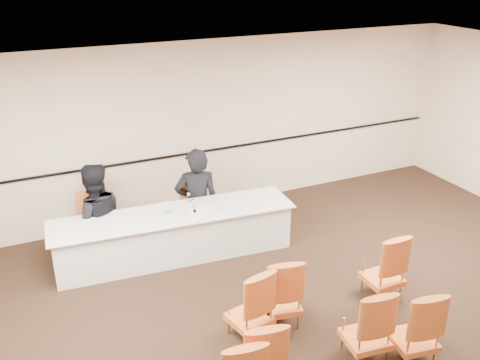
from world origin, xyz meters
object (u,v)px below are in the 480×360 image
(panelist_main, at_px, (197,205))
(aud_chair_back_right, at_px, (415,324))
(panelist_second, at_px, (96,223))
(panelist_main_chair, at_px, (197,208))
(aud_chair_front_mid, at_px, (281,289))
(aud_chair_back_mid, at_px, (366,323))
(panel_table, at_px, (175,235))
(aud_chair_front_left, at_px, (250,303))
(aud_chair_back_left, at_px, (260,355))
(aud_chair_front_right, at_px, (384,264))
(drinking_glass, at_px, (191,212))
(panelist_second_chair, at_px, (96,224))
(water_bottle, at_px, (167,208))
(microphone, at_px, (193,204))
(coffee_cup, at_px, (215,208))

(panelist_main, bearing_deg, aud_chair_back_right, 122.49)
(panelist_second, height_order, aud_chair_back_right, panelist_second)
(panelist_main_chair, xyz_separation_m, aud_chair_back_right, (1.17, -3.77, 0.00))
(panelist_main, bearing_deg, aud_chair_front_mid, 108.12)
(aud_chair_back_mid, bearing_deg, panel_table, 119.50)
(aud_chair_front_left, bearing_deg, aud_chair_back_left, -120.34)
(panelist_second, xyz_separation_m, aud_chair_front_right, (3.25, -2.77, -0.02))
(panelist_main_chair, xyz_separation_m, aud_chair_front_left, (-0.34, -2.64, 0.00))
(panelist_second, xyz_separation_m, drinking_glass, (1.27, -0.78, 0.28))
(panelist_second_chair, xyz_separation_m, aud_chair_back_left, (0.98, -3.62, 0.00))
(aud_chair_back_left, bearing_deg, drinking_glass, 93.97)
(panelist_main_chair, relative_size, water_bottle, 4.59)
(microphone, bearing_deg, panelist_second_chair, 146.62)
(panelist_main_chair, distance_m, microphone, 0.74)
(aud_chair_front_right, height_order, aud_chair_back_left, same)
(panelist_second, bearing_deg, panel_table, 148.50)
(aud_chair_front_left, bearing_deg, drinking_glass, 78.14)
(panel_table, distance_m, microphone, 0.57)
(panelist_second_chair, xyz_separation_m, drinking_glass, (1.27, -0.78, 0.30))
(microphone, bearing_deg, panel_table, 160.78)
(aud_chair_front_mid, bearing_deg, aud_chair_front_left, -157.54)
(aud_chair_back_mid, bearing_deg, microphone, 115.15)
(panel_table, relative_size, coffee_cup, 29.35)
(panelist_second_chair, bearing_deg, water_bottle, -28.47)
(aud_chair_front_left, height_order, aud_chair_back_left, same)
(water_bottle, height_order, coffee_cup, water_bottle)
(coffee_cup, distance_m, aud_chair_front_mid, 1.88)
(aud_chair_back_right, bearing_deg, aud_chair_front_right, 76.98)
(panelist_second, distance_m, drinking_glass, 1.52)
(coffee_cup, bearing_deg, aud_chair_front_mid, -86.85)
(panelist_main_chair, relative_size, panelist_second, 0.49)
(panelist_second_chair, relative_size, aud_chair_back_right, 1.00)
(panelist_second_chair, xyz_separation_m, aud_chair_back_mid, (2.30, -3.66, 0.00))
(aud_chair_back_right, bearing_deg, aud_chair_back_mid, 162.67)
(aud_chair_front_mid, distance_m, aud_chair_back_left, 1.19)
(aud_chair_back_left, bearing_deg, aud_chair_front_mid, 60.72)
(aud_chair_back_left, bearing_deg, aud_chair_front_right, 30.33)
(panelist_main_chair, bearing_deg, coffee_cup, -82.88)
(aud_chair_front_left, xyz_separation_m, aud_chair_back_left, (-0.28, -0.84, 0.00))
(panelist_second, distance_m, aud_chair_front_left, 3.05)
(microphone, xyz_separation_m, aud_chair_front_right, (1.92, -2.06, -0.38))
(microphone, relative_size, aud_chair_back_mid, 0.27)
(panelist_second_chair, height_order, aud_chair_front_mid, same)
(coffee_cup, xyz_separation_m, aud_chair_front_right, (1.62, -1.92, -0.31))
(panelist_main, bearing_deg, coffee_cup, 107.52)
(drinking_glass, height_order, aud_chair_front_right, aud_chair_front_right)
(water_bottle, bearing_deg, panelist_main_chair, 37.09)
(panelist_second, xyz_separation_m, aud_chair_back_right, (2.78, -3.90, -0.02))
(panel_table, relative_size, aud_chair_back_mid, 3.82)
(panelist_second, distance_m, microphone, 1.55)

